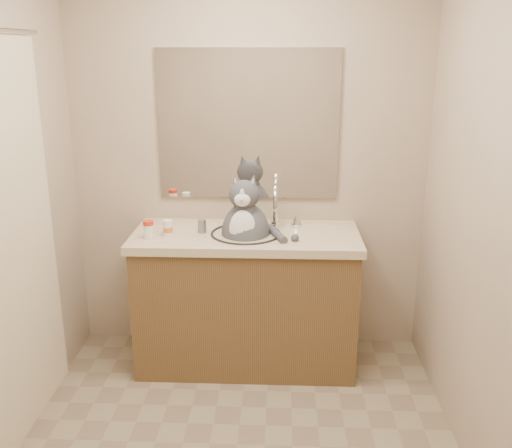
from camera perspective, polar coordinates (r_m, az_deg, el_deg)
The scene contains 7 objects.
room at distance 2.35m, azimuth -2.46°, elevation 0.01°, with size 2.22×2.52×2.42m.
vanity at distance 3.51m, azimuth -0.96°, elevation -7.21°, with size 1.34×0.59×1.12m.
mirror at distance 3.50m, azimuth -0.78°, elevation 9.87°, with size 1.10×0.02×0.90m, color white.
cat at distance 3.34m, azimuth -1.05°, elevation -0.59°, with size 0.41×0.36×0.57m.
pill_bottle_redcap at distance 3.31m, azimuth -10.69°, elevation -0.54°, with size 0.07×0.07×0.10m.
pill_bottle_orange at distance 3.34m, azimuth -8.80°, elevation -0.43°, with size 0.06×0.06×0.09m.
grey_canister at distance 3.38m, azimuth -5.42°, elevation -0.22°, with size 0.05×0.05×0.08m.
Camera 1 is at (0.20, -2.23, 1.89)m, focal length 40.00 mm.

